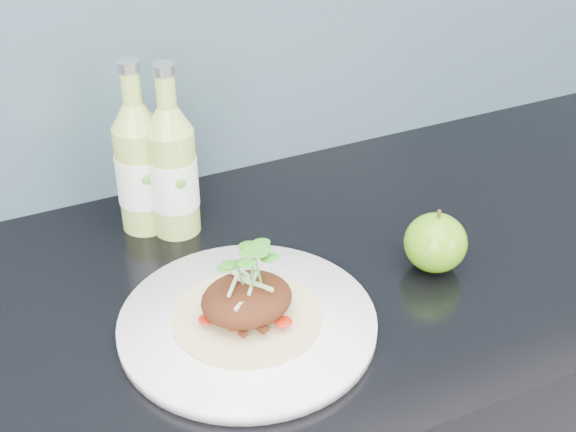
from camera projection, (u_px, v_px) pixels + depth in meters
name	position (u px, v px, depth m)	size (l,w,h in m)	color
dinner_plate	(248.00, 324.00, 0.93)	(0.39, 0.39, 0.02)	white
pork_taco	(247.00, 298.00, 0.91)	(0.17, 0.17, 0.10)	tan
green_apple	(436.00, 243.00, 1.02)	(0.10, 0.10, 0.09)	#518A0F
cider_bottle_left	(140.00, 167.00, 1.07)	(0.08, 0.08, 0.24)	#A6C452
cider_bottle_right	(173.00, 171.00, 1.06)	(0.09, 0.09, 0.24)	#A0C150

